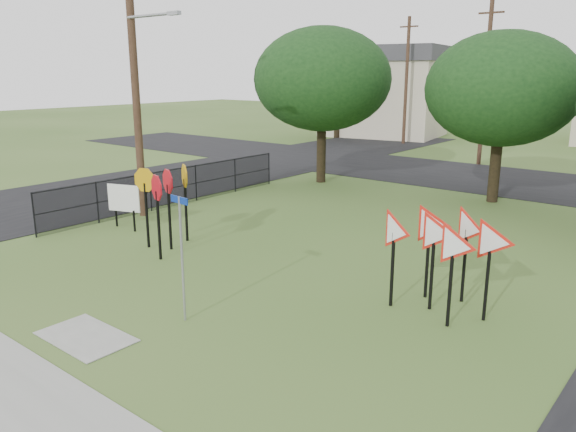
% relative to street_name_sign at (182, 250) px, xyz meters
% --- Properties ---
extents(ground, '(140.00, 140.00, 0.00)m').
position_rel_street_name_sign_xyz_m(ground, '(-0.93, 0.59, -1.59)').
color(ground, '#395821').
extents(street_left, '(8.00, 50.00, 0.02)m').
position_rel_street_name_sign_xyz_m(street_left, '(-12.93, 10.59, -1.58)').
color(street_left, black).
rests_on(street_left, ground).
extents(street_far, '(60.00, 8.00, 0.02)m').
position_rel_street_name_sign_xyz_m(street_far, '(-0.93, 20.59, -1.58)').
color(street_far, black).
rests_on(street_far, ground).
extents(curb_pad, '(2.00, 1.20, 0.02)m').
position_rel_street_name_sign_xyz_m(curb_pad, '(-0.93, -1.81, -1.58)').
color(curb_pad, gray).
rests_on(curb_pad, ground).
extents(street_name_sign, '(0.57, 0.07, 2.74)m').
position_rel_street_name_sign_xyz_m(street_name_sign, '(0.00, 0.00, 0.00)').
color(street_name_sign, '#989AA0').
rests_on(street_name_sign, ground).
extents(stop_sign_cluster, '(1.93, 2.03, 2.47)m').
position_rel_street_name_sign_xyz_m(stop_sign_cluster, '(-4.29, 3.00, 0.24)').
color(stop_sign_cluster, black).
rests_on(stop_sign_cluster, ground).
extents(yield_sign_cluster, '(2.93, 1.75, 2.30)m').
position_rel_street_name_sign_xyz_m(yield_sign_cluster, '(4.02, 3.99, 0.11)').
color(yield_sign_cluster, black).
rests_on(yield_sign_cluster, ground).
extents(info_board, '(1.17, 0.44, 1.53)m').
position_rel_street_name_sign_xyz_m(info_board, '(-7.16, 3.54, -0.57)').
color(info_board, black).
rests_on(info_board, ground).
extents(utility_pole_main, '(3.55, 0.33, 10.00)m').
position_rel_street_name_sign_xyz_m(utility_pole_main, '(-8.16, 5.08, 3.62)').
color(utility_pole_main, '#493122').
rests_on(utility_pole_main, ground).
extents(far_pole_a, '(1.40, 0.24, 9.00)m').
position_rel_street_name_sign_xyz_m(far_pole_a, '(-2.93, 24.59, 3.01)').
color(far_pole_a, '#493122').
rests_on(far_pole_a, ground).
extents(far_pole_c, '(1.40, 0.24, 9.00)m').
position_rel_street_name_sign_xyz_m(far_pole_c, '(-10.93, 30.59, 3.01)').
color(far_pole_c, '#493122').
rests_on(far_pole_c, ground).
extents(fence_run, '(0.05, 11.55, 1.50)m').
position_rel_street_name_sign_xyz_m(fence_run, '(-8.53, 6.84, -0.80)').
color(fence_run, black).
rests_on(fence_run, ground).
extents(house_left, '(10.58, 8.88, 7.20)m').
position_rel_street_name_sign_xyz_m(house_left, '(-14.93, 34.59, 2.06)').
color(house_left, beige).
rests_on(house_left, ground).
extents(tree_near_left, '(6.40, 6.40, 7.27)m').
position_rel_street_name_sign_xyz_m(tree_near_left, '(-6.93, 14.59, 3.27)').
color(tree_near_left, black).
rests_on(tree_near_left, ground).
extents(tree_near_mid, '(6.00, 6.00, 6.80)m').
position_rel_street_name_sign_xyz_m(tree_near_mid, '(1.07, 15.59, 2.95)').
color(tree_near_mid, black).
rests_on(tree_near_mid, ground).
extents(tree_far_left, '(6.80, 6.80, 7.73)m').
position_rel_street_name_sign_xyz_m(tree_far_left, '(-16.93, 30.59, 3.58)').
color(tree_far_left, black).
rests_on(tree_far_left, ground).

